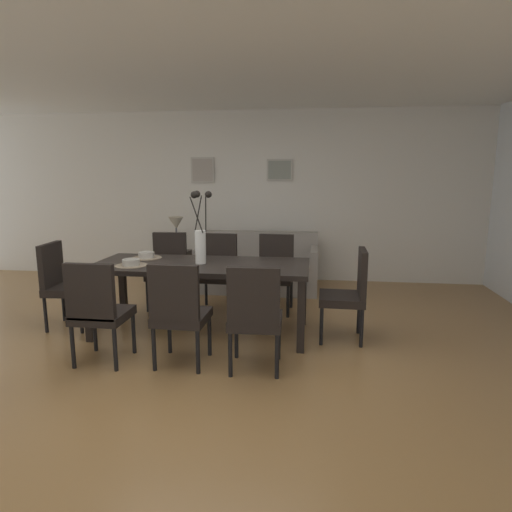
% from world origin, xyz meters
% --- Properties ---
extents(ground_plane, '(9.00, 9.00, 0.00)m').
position_xyz_m(ground_plane, '(0.00, 0.00, 0.00)').
color(ground_plane, olive).
extents(back_wall_panel, '(9.00, 0.10, 2.60)m').
position_xyz_m(back_wall_panel, '(0.00, 3.25, 1.30)').
color(back_wall_panel, silver).
rests_on(back_wall_panel, ground).
extents(ceiling_panel, '(9.00, 7.20, 0.08)m').
position_xyz_m(ceiling_panel, '(0.00, 0.40, 2.64)').
color(ceiling_panel, white).
extents(dining_table, '(2.20, 0.90, 0.74)m').
position_xyz_m(dining_table, '(-0.09, 0.68, 0.67)').
color(dining_table, black).
rests_on(dining_table, ground).
extents(dining_chair_near_left, '(0.44, 0.44, 0.92)m').
position_xyz_m(dining_chair_near_left, '(-0.78, -0.20, 0.51)').
color(dining_chair_near_left, black).
rests_on(dining_chair_near_left, ground).
extents(dining_chair_near_right, '(0.46, 0.46, 0.92)m').
position_xyz_m(dining_chair_near_right, '(-0.75, 1.56, 0.51)').
color(dining_chair_near_right, black).
rests_on(dining_chair_near_right, ground).
extents(dining_chair_far_left, '(0.45, 0.45, 0.92)m').
position_xyz_m(dining_chair_far_left, '(-0.07, -0.15, 0.51)').
color(dining_chair_far_left, black).
rests_on(dining_chair_far_left, ground).
extents(dining_chair_far_right, '(0.45, 0.45, 0.92)m').
position_xyz_m(dining_chair_far_right, '(-0.10, 1.53, 0.51)').
color(dining_chair_far_right, black).
rests_on(dining_chair_far_right, ground).
extents(dining_chair_mid_left, '(0.46, 0.46, 0.92)m').
position_xyz_m(dining_chair_mid_left, '(0.58, -0.17, 0.51)').
color(dining_chair_mid_left, black).
rests_on(dining_chair_mid_left, ground).
extents(dining_chair_mid_right, '(0.46, 0.46, 0.92)m').
position_xyz_m(dining_chair_mid_right, '(0.59, 1.57, 0.51)').
color(dining_chair_mid_right, black).
rests_on(dining_chair_mid_right, ground).
extents(dining_chair_head_west, '(0.47, 0.47, 0.92)m').
position_xyz_m(dining_chair_head_west, '(-1.62, 0.66, 0.51)').
color(dining_chair_head_west, black).
rests_on(dining_chair_head_west, ground).
extents(dining_chair_head_east, '(0.45, 0.45, 0.92)m').
position_xyz_m(dining_chair_head_east, '(1.41, 0.68, 0.51)').
color(dining_chair_head_east, black).
rests_on(dining_chair_head_east, ground).
extents(centerpiece_vase, '(0.21, 0.23, 0.73)m').
position_xyz_m(centerpiece_vase, '(-0.09, 0.69, 1.02)').
color(centerpiece_vase, white).
rests_on(centerpiece_vase, dining_table).
extents(placemat_near_left, '(0.32, 0.32, 0.01)m').
position_xyz_m(placemat_near_left, '(-0.75, 0.48, 0.74)').
color(placemat_near_left, '#7F705B').
rests_on(placemat_near_left, dining_table).
extents(bowl_near_left, '(0.17, 0.17, 0.07)m').
position_xyz_m(bowl_near_left, '(-0.75, 0.48, 0.78)').
color(bowl_near_left, '#B2ADA3').
rests_on(bowl_near_left, dining_table).
extents(placemat_near_right, '(0.32, 0.32, 0.01)m').
position_xyz_m(placemat_near_right, '(-0.75, 0.89, 0.74)').
color(placemat_near_right, '#7F705B').
rests_on(placemat_near_right, dining_table).
extents(bowl_near_right, '(0.17, 0.17, 0.07)m').
position_xyz_m(bowl_near_right, '(-0.75, 0.89, 0.78)').
color(bowl_near_right, '#B2ADA3').
rests_on(bowl_near_right, dining_table).
extents(sofa, '(1.70, 0.84, 0.80)m').
position_xyz_m(sofa, '(0.26, 2.56, 0.28)').
color(sofa, gray).
rests_on(sofa, ground).
extents(side_table, '(0.36, 0.36, 0.52)m').
position_xyz_m(side_table, '(-0.96, 2.57, 0.26)').
color(side_table, black).
rests_on(side_table, ground).
extents(table_lamp, '(0.22, 0.22, 0.51)m').
position_xyz_m(table_lamp, '(-0.96, 2.57, 0.89)').
color(table_lamp, '#4C4C51').
rests_on(table_lamp, side_table).
extents(framed_picture_left, '(0.37, 0.03, 0.39)m').
position_xyz_m(framed_picture_left, '(-0.70, 3.18, 1.71)').
color(framed_picture_left, '#B2ADA3').
extents(framed_picture_center, '(0.40, 0.03, 0.33)m').
position_xyz_m(framed_picture_center, '(0.51, 3.18, 1.71)').
color(framed_picture_center, '#B2ADA3').
extents(potted_plant, '(0.36, 0.36, 0.67)m').
position_xyz_m(potted_plant, '(-1.10, 2.17, 0.37)').
color(potted_plant, silver).
rests_on(potted_plant, ground).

